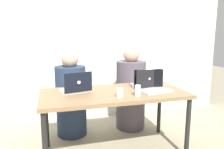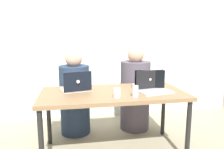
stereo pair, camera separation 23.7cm
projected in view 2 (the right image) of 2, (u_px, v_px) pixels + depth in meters
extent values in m
cube|color=silver|center=(100.00, 39.00, 3.46)|extent=(4.50, 0.10, 2.50)
cube|color=olive|center=(113.00, 94.00, 2.39)|extent=(1.57, 0.75, 0.04)
cylinder|color=black|center=(41.00, 143.00, 2.02)|extent=(0.05, 0.05, 0.67)
cylinder|color=black|center=(188.00, 131.00, 2.27)|extent=(0.05, 0.05, 0.67)
cylinder|color=black|center=(49.00, 118.00, 2.65)|extent=(0.05, 0.05, 0.67)
cylinder|color=black|center=(163.00, 110.00, 2.90)|extent=(0.05, 0.05, 0.67)
cylinder|color=#22314A|center=(75.00, 100.00, 2.93)|extent=(0.42, 0.42, 0.92)
sphere|color=tan|center=(74.00, 59.00, 2.82)|extent=(0.22, 0.22, 0.22)
cylinder|color=#4D4653|center=(135.00, 96.00, 3.06)|extent=(0.45, 0.45, 0.96)
sphere|color=tan|center=(136.00, 55.00, 2.96)|extent=(0.23, 0.23, 0.23)
cube|color=silver|center=(75.00, 89.00, 2.46)|extent=(0.35, 0.29, 0.02)
cube|color=black|center=(78.00, 82.00, 2.33)|extent=(0.30, 0.08, 0.21)
sphere|color=white|center=(78.00, 82.00, 2.32)|extent=(0.04, 0.04, 0.04)
cube|color=silver|center=(148.00, 86.00, 2.60)|extent=(0.37, 0.27, 0.02)
cube|color=black|center=(150.00, 79.00, 2.47)|extent=(0.34, 0.06, 0.21)
sphere|color=white|center=(150.00, 79.00, 2.46)|extent=(0.04, 0.04, 0.04)
cube|color=#B6B2B2|center=(155.00, 92.00, 2.36)|extent=(0.38, 0.29, 0.02)
cube|color=black|center=(150.00, 79.00, 2.45)|extent=(0.34, 0.07, 0.21)
sphere|color=white|center=(149.00, 79.00, 2.46)|extent=(0.04, 0.04, 0.04)
cylinder|color=white|center=(117.00, 93.00, 2.17)|extent=(0.07, 0.07, 0.09)
cylinder|color=silver|center=(117.00, 95.00, 2.18)|extent=(0.06, 0.06, 0.05)
cylinder|color=silver|center=(135.00, 91.00, 2.19)|extent=(0.06, 0.06, 0.12)
cylinder|color=silver|center=(135.00, 94.00, 2.19)|extent=(0.05, 0.05, 0.06)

